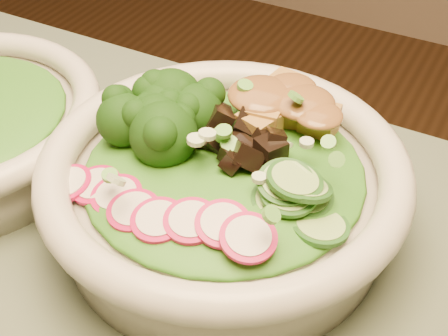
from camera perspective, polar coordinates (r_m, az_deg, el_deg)
The scene contains 9 objects.
salad_bowl at distance 0.46m, azimuth -0.00°, elevation -1.88°, with size 0.27×0.27×0.07m.
lettuce_bed at distance 0.45m, azimuth -0.00°, elevation 0.10°, with size 0.20×0.20×0.02m, color #1C5A13.
broccoli_florets at distance 0.47m, azimuth -6.18°, elevation 4.54°, with size 0.08×0.07×0.04m, color black, non-canonical shape.
radish_slices at distance 0.41m, azimuth -5.55°, elevation -4.40°, with size 0.11×0.04×0.02m, color #B00D47, non-canonical shape.
cucumber_slices at distance 0.41m, azimuth 7.01°, elevation -2.40°, with size 0.07×0.07×0.04m, color #A8CB70, non-canonical shape.
mushroom_heap at distance 0.44m, azimuth 0.98°, elevation 2.26°, with size 0.07×0.07×0.04m, color black, non-canonical shape.
tofu_cubes at distance 0.48m, azimuth 4.89°, elevation 4.94°, with size 0.09×0.06×0.04m, color olive, non-canonical shape.
peanut_sauce at distance 0.47m, azimuth 4.98°, elevation 6.23°, with size 0.07×0.06×0.02m, color brown.
scallion_garnish at distance 0.43m, azimuth -0.00°, elevation 2.52°, with size 0.19×0.19×0.02m, color #59A53A, non-canonical shape.
Camera 1 is at (0.15, -0.09, 1.10)m, focal length 50.00 mm.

